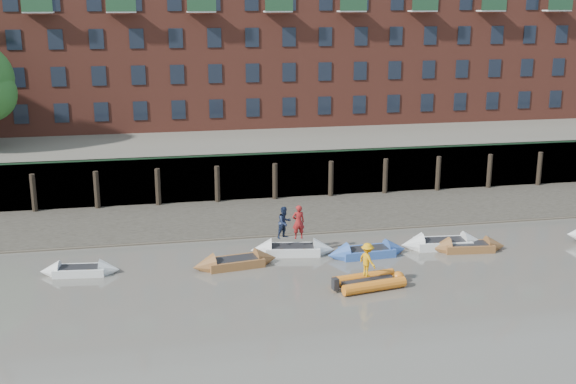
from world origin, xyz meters
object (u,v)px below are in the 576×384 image
object	(u,v)px
rowboat_5	(443,244)
person_rib_crew	(367,260)
person_rower_b	(284,222)
rowboat_0	(80,270)
person_rower_a	(298,222)
rowboat_3	(293,250)
rowboat_6	(468,247)
rowboat_2	(235,262)
rowboat_4	(367,252)
rib_tender	(372,281)

from	to	relation	value
rowboat_5	person_rib_crew	world-z (taller)	person_rib_crew
person_rower_b	rowboat_0	bearing A→B (deg)	155.64
rowboat_5	person_rower_a	bearing A→B (deg)	-179.07
rowboat_3	rowboat_5	xyz separation A→B (m)	(8.51, -0.64, 0.01)
rowboat_6	person_rib_crew	xyz separation A→B (m)	(-7.09, -3.97, 1.20)
rowboat_2	rowboat_6	world-z (taller)	rowboat_2
person_rower_b	rowboat_6	bearing A→B (deg)	-38.32
rowboat_3	person_rower_b	world-z (taller)	person_rower_b
rowboat_4	person_rib_crew	distance (m)	4.55
person_rower_b	person_rib_crew	world-z (taller)	person_rower_b
rowboat_2	person_rib_crew	distance (m)	7.25
rowboat_0	person_rower_a	xyz separation A→B (m)	(11.55, 0.84, 1.64)
rowboat_3	rowboat_0	bearing A→B (deg)	-166.26
rowboat_5	person_rower_b	size ratio (longest dim) A/B	2.75
rowboat_6	person_rib_crew	distance (m)	8.21
person_rib_crew	person_rower_a	bearing A→B (deg)	2.12
person_rower_a	person_rib_crew	bearing A→B (deg)	111.67
rowboat_2	rowboat_5	world-z (taller)	rowboat_5
rowboat_3	person_rower_a	xyz separation A→B (m)	(0.31, -0.07, 1.61)
rowboat_0	person_rower_b	xyz separation A→B (m)	(10.82, 1.05, 1.59)
rowboat_6	person_rower_a	distance (m)	9.62
rowboat_6	person_rower_a	xyz separation A→B (m)	(-9.39, 1.28, 1.63)
rowboat_2	rowboat_3	bearing A→B (deg)	13.14
person_rower_a	rowboat_5	bearing A→B (deg)	174.00
rowboat_0	rowboat_4	size ratio (longest dim) A/B	0.89
rib_tender	person_rower_a	xyz separation A→B (m)	(-2.56, 5.24, 1.58)
rowboat_2	rowboat_5	xyz separation A→B (m)	(11.85, 0.71, 0.01)
rowboat_6	rib_tender	size ratio (longest dim) A/B	1.19
rowboat_3	person_rower_a	bearing A→B (deg)	-3.25
rowboat_4	rowboat_2	bearing A→B (deg)	177.90
rowboat_2	rowboat_6	size ratio (longest dim) A/B	1.07
rib_tender	person_rower_a	world-z (taller)	person_rower_a
rowboat_3	person_rower_b	distance (m)	1.62
rowboat_0	person_rower_b	size ratio (longest dim) A/B	2.30
person_rib_crew	rowboat_2	bearing A→B (deg)	34.72
person_rower_b	person_rib_crew	xyz separation A→B (m)	(3.03, -5.47, -0.38)
rib_tender	person_rower_a	size ratio (longest dim) A/B	1.93
rib_tender	rowboat_4	bearing A→B (deg)	65.81
rib_tender	person_rib_crew	xyz separation A→B (m)	(-0.26, -0.01, 1.15)
rowboat_3	rib_tender	xyz separation A→B (m)	(2.87, -5.30, 0.03)
person_rower_a	person_rower_b	size ratio (longest dim) A/B	1.06
rowboat_3	person_rib_crew	size ratio (longest dim) A/B	2.85
rowboat_0	rowboat_4	xyz separation A→B (m)	(15.16, -0.22, 0.03)
rowboat_6	person_rower_a	bearing A→B (deg)	177.84
rib_tender	person_rower_b	size ratio (longest dim) A/B	2.05
rowboat_2	rowboat_3	xyz separation A→B (m)	(3.34, 1.35, 0.00)
rib_tender	person_rib_crew	distance (m)	1.17
rowboat_4	person_rib_crew	world-z (taller)	person_rib_crew
rowboat_5	rib_tender	distance (m)	7.32
rowboat_6	rowboat_2	bearing A→B (deg)	-174.39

